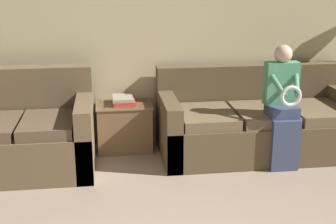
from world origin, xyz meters
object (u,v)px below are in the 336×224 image
Objects in this scene: couch_main at (257,124)px; child_left_seated at (283,102)px; side_shelf at (125,126)px; book_stack at (123,100)px; couch_side at (23,136)px.

child_left_seated is at bearing -74.89° from couch_main.
book_stack reaches higher than side_shelf.
couch_side is 2.62m from child_left_seated.
side_shelf is at bearing 170.01° from couch_main.
couch_side is (-2.48, -0.14, 0.02)m from couch_main.
book_stack is (-0.00, 0.00, 0.30)m from side_shelf.
couch_main is 1.49m from book_stack.
child_left_seated is at bearing -23.31° from side_shelf.
couch_side is at bearing -159.01° from book_stack.
child_left_seated reaches higher than side_shelf.
side_shelf is at bearing -48.52° from book_stack.
couch_side is at bearing -176.86° from couch_main.
child_left_seated is (2.59, -0.28, 0.33)m from couch_side.
couch_main is at bearing -9.99° from side_shelf.
couch_main is 1.47m from side_shelf.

